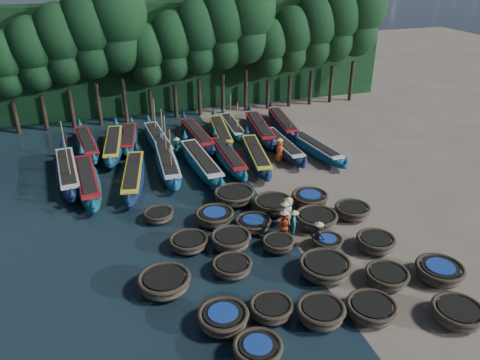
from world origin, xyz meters
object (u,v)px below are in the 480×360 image
object	(u,v)px
coracle_14	(375,243)
coracle_16	(231,240)
coracle_10	(164,282)
coracle_11	(232,267)
coracle_18	(316,219)
coracle_19	(352,211)
long_boat_14	(221,133)
fisherman_6	(279,150)
coracle_8	(387,276)
fisherman_4	(284,215)
coracle_9	(439,271)
coracle_24	(310,199)
long_boat_11	(129,138)
long_boat_4	(201,162)
long_boat_1	(87,181)
long_boat_7	(282,146)
coracle_2	(321,313)
coracle_1	(258,350)
fisherman_3	(318,234)
long_boat_3	(168,163)
coracle_4	(457,313)
coracle_17	(253,224)
long_boat_6	(256,156)
coracle_23	(273,205)
coracle_22	(234,196)
long_boat_9	(87,144)
coracle_13	(327,242)
long_boat_17	(282,124)
coracle_21	(215,217)
long_boat_5	(228,157)
coracle_7	(325,268)
long_boat_0	(68,172)
long_boat_10	(114,145)
long_boat_2	(133,176)
coracle_12	(278,244)
long_boat_8	(315,148)
long_boat_13	(197,135)
coracle_6	(271,309)
coracle_5	(223,318)
long_boat_15	(232,127)
long_boat_16	(260,129)

from	to	relation	value
coracle_14	coracle_16	size ratio (longest dim) A/B	0.87
coracle_10	coracle_11	xyz separation A→B (m)	(3.37, 0.32, -0.10)
coracle_18	coracle_19	bearing A→B (deg)	6.39
long_boat_14	fisherman_6	distance (m)	6.50
coracle_8	fisherman_4	bearing A→B (deg)	114.92
coracle_9	fisherman_4	size ratio (longest dim) A/B	1.49
coracle_24	long_boat_11	bearing A→B (deg)	125.05
coracle_19	long_boat_14	world-z (taller)	long_boat_14
long_boat_4	long_boat_1	bearing A→B (deg)	-179.74
long_boat_14	long_boat_7	bearing A→B (deg)	-41.70
coracle_2	long_boat_4	bearing A→B (deg)	94.62
coracle_1	fisherman_3	xyz separation A→B (m)	(5.59, 6.25, 0.33)
coracle_1	long_boat_3	distance (m)	18.19
coracle_19	long_boat_11	size ratio (longest dim) A/B	0.30
coracle_4	coracle_9	xyz separation A→B (m)	(1.16, 2.62, 0.02)
coracle_17	long_boat_6	size ratio (longest dim) A/B	0.26
coracle_18	long_boat_4	distance (m)	10.47
coracle_23	long_boat_14	distance (m)	12.60
coracle_22	long_boat_9	bearing A→B (deg)	126.68
fisherman_4	fisherman_6	xyz separation A→B (m)	(3.19, 8.75, 0.06)
coracle_13	long_boat_4	xyz separation A→B (m)	(-4.13, 11.57, 0.25)
coracle_1	coracle_9	bearing A→B (deg)	11.43
long_boat_6	long_boat_17	distance (m)	7.53
coracle_1	coracle_21	xyz separation A→B (m)	(0.97, 10.20, -0.00)
long_boat_5	fisherman_6	bearing A→B (deg)	-10.70
coracle_7	fisherman_3	distance (m)	2.47
long_boat_0	long_boat_10	distance (m)	5.35
coracle_7	long_boat_5	bearing A→B (deg)	93.15
coracle_10	long_boat_14	distance (m)	19.47
coracle_7	coracle_18	xyz separation A→B (m)	(1.58, 4.21, 0.00)
coracle_8	long_boat_5	distance (m)	15.82
long_boat_1	coracle_11	bearing A→B (deg)	-64.25
long_boat_2	long_boat_6	bearing A→B (deg)	14.40
coracle_1	coracle_23	world-z (taller)	coracle_23
coracle_7	coracle_13	distance (m)	2.41
coracle_17	coracle_10	bearing A→B (deg)	-146.24
coracle_12	long_boat_5	bearing A→B (deg)	87.13
coracle_17	fisherman_6	size ratio (longest dim) A/B	1.10
long_boat_8	long_boat_13	xyz separation A→B (m)	(-8.10, 5.39, 0.04)
coracle_6	coracle_23	distance (m)	9.06
fisherman_3	coracle_10	bearing A→B (deg)	64.06
long_boat_5	long_boat_10	distance (m)	9.32
coracle_5	long_boat_15	bearing A→B (deg)	72.34
coracle_11	coracle_18	xyz separation A→B (m)	(5.82, 2.66, 0.10)
long_boat_7	long_boat_10	world-z (taller)	long_boat_10
coracle_21	coracle_5	bearing A→B (deg)	-102.30
coracle_8	long_boat_14	size ratio (longest dim) A/B	0.28
long_boat_6	long_boat_16	world-z (taller)	long_boat_16
coracle_6	long_boat_2	distance (m)	15.41
coracle_8	coracle_22	size ratio (longest dim) A/B	0.81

